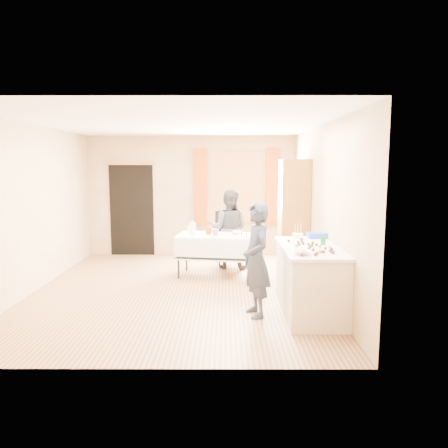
{
  "coord_description": "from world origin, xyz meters",
  "views": [
    {
      "loc": [
        0.76,
        -6.79,
        1.98
      ],
      "look_at": [
        0.74,
        0.0,
        1.06
      ],
      "focal_mm": 35.0,
      "sensor_mm": 36.0,
      "label": 1
    }
  ],
  "objects_px": {
    "woman": "(229,229)",
    "cabinet": "(294,217)",
    "counter": "(310,280)",
    "girl": "(256,260)",
    "chair": "(227,248)",
    "party_table": "(218,251)"
  },
  "relations": [
    {
      "from": "cabinet",
      "to": "woman",
      "type": "distance_m",
      "value": 1.28
    },
    {
      "from": "chair",
      "to": "girl",
      "type": "distance_m",
      "value": 3.05
    },
    {
      "from": "party_table",
      "to": "counter",
      "type": "bearing_deg",
      "value": -48.49
    },
    {
      "from": "party_table",
      "to": "girl",
      "type": "xyz_separation_m",
      "value": [
        0.53,
        -2.07,
        0.31
      ]
    },
    {
      "from": "cabinet",
      "to": "girl",
      "type": "height_order",
      "value": "cabinet"
    },
    {
      "from": "counter",
      "to": "woman",
      "type": "xyz_separation_m",
      "value": [
        -1.06,
        2.58,
        0.31
      ]
    },
    {
      "from": "cabinet",
      "to": "party_table",
      "type": "xyz_separation_m",
      "value": [
        -1.36,
        -0.17,
        -0.59
      ]
    },
    {
      "from": "cabinet",
      "to": "counter",
      "type": "xyz_separation_m",
      "value": [
        -0.1,
        -2.12,
        -0.59
      ]
    },
    {
      "from": "party_table",
      "to": "woman",
      "type": "height_order",
      "value": "woman"
    },
    {
      "from": "cabinet",
      "to": "chair",
      "type": "height_order",
      "value": "cabinet"
    },
    {
      "from": "chair",
      "to": "cabinet",
      "type": "bearing_deg",
      "value": -40.85
    },
    {
      "from": "counter",
      "to": "girl",
      "type": "height_order",
      "value": "girl"
    },
    {
      "from": "counter",
      "to": "party_table",
      "type": "relative_size",
      "value": 1.04
    },
    {
      "from": "girl",
      "to": "woman",
      "type": "distance_m",
      "value": 2.73
    },
    {
      "from": "chair",
      "to": "woman",
      "type": "relative_size",
      "value": 0.71
    },
    {
      "from": "cabinet",
      "to": "girl",
      "type": "distance_m",
      "value": 2.41
    },
    {
      "from": "woman",
      "to": "cabinet",
      "type": "bearing_deg",
      "value": 170.88
    },
    {
      "from": "party_table",
      "to": "woman",
      "type": "relative_size",
      "value": 1.03
    },
    {
      "from": "cabinet",
      "to": "party_table",
      "type": "height_order",
      "value": "cabinet"
    },
    {
      "from": "woman",
      "to": "chair",
      "type": "bearing_deg",
      "value": -70.96
    },
    {
      "from": "chair",
      "to": "counter",
      "type": "bearing_deg",
      "value": -77.7
    },
    {
      "from": "party_table",
      "to": "chair",
      "type": "xyz_separation_m",
      "value": [
        0.17,
        0.93,
        -0.13
      ]
    }
  ]
}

